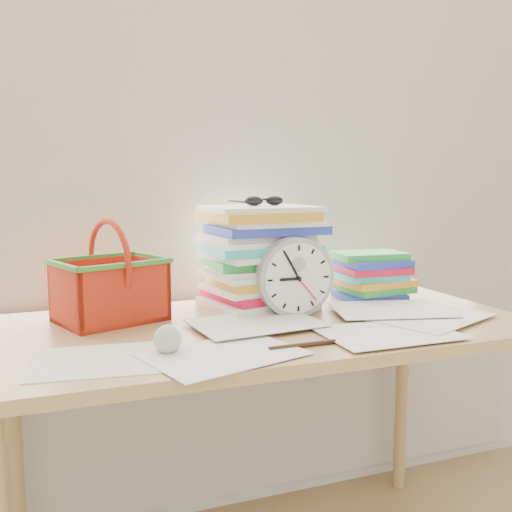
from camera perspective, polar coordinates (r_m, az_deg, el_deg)
name	(u,v)px	position (r m, az deg, el deg)	size (l,w,h in m)	color
curtain	(222,125)	(1.85, -3.39, 12.98)	(2.40, 0.01, 2.50)	beige
desk	(266,350)	(1.55, 1.02, -9.35)	(1.40, 0.70, 0.75)	#AC8650
paper_stack	(261,257)	(1.68, 0.45, -0.12)	(0.34, 0.28, 0.30)	white
clock	(295,277)	(1.58, 3.90, -2.11)	(0.22, 0.22, 0.04)	#9D9EA0
sunglasses	(264,200)	(1.69, 0.84, 5.58)	(0.14, 0.12, 0.03)	black
book_stack	(374,275)	(1.85, 11.67, -1.92)	(0.25, 0.20, 0.15)	white
basket	(109,271)	(1.57, -14.47, -1.51)	(0.27, 0.21, 0.27)	red
crumpled_ball	(167,339)	(1.27, -8.88, -8.20)	(0.06, 0.06, 0.06)	silver
pen	(303,345)	(1.31, 4.71, -8.87)	(0.01, 0.01, 0.17)	black
scattered_papers	(266,320)	(1.53, 1.03, -6.44)	(1.26, 0.42, 0.02)	white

